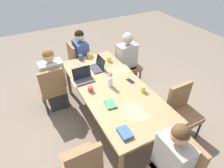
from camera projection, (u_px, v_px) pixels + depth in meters
ground_plane at (112, 118)px, 3.56m from camera, size 10.00×10.00×0.00m
dining_table at (112, 90)px, 3.16m from camera, size 2.28×1.03×0.73m
chair_head_left_left_near at (78, 61)px, 4.25m from camera, size 0.44×0.44×0.90m
person_head_left_left_near at (82, 60)px, 4.22m from camera, size 0.40×0.36×1.19m
chair_head_right_left_mid at (178, 168)px, 2.25m from camera, size 0.44×0.44×0.90m
person_head_right_left_mid at (170, 165)px, 2.25m from camera, size 0.40×0.36×1.19m
chair_near_left_far at (52, 87)px, 3.49m from camera, size 0.44×0.44×0.90m
person_near_left_far at (54, 83)px, 3.55m from camera, size 0.36×0.40×1.19m
chair_far_right_near at (127, 62)px, 4.21m from camera, size 0.44×0.44×0.90m
person_far_right_near at (126, 63)px, 4.11m from camera, size 0.36×0.40×1.19m
chair_far_right_mid at (182, 109)px, 3.04m from camera, size 0.44×0.44×0.90m
chair_near_right_far at (82, 164)px, 2.30m from camera, size 0.44×0.44×0.90m
flower_vase at (110, 79)px, 3.05m from camera, size 0.08×0.08×0.27m
placemat_head_left_left_near at (95, 68)px, 3.58m from camera, size 0.37×0.27×0.00m
placemat_head_right_left_mid at (135, 112)px, 2.66m from camera, size 0.37×0.28×0.00m
placemat_near_left_far at (83, 80)px, 3.26m from camera, size 0.26×0.36×0.00m
placemat_far_right_near at (120, 70)px, 3.52m from camera, size 0.29×0.38×0.00m
laptop_near_left_far at (83, 78)px, 3.24m from camera, size 0.22×0.32×0.21m
laptop_head_left_left_near at (98, 66)px, 3.54m from camera, size 0.32×0.22×0.21m
coffee_mug_near_left at (89, 55)px, 3.87m from camera, size 0.08×0.08×0.10m
coffee_mug_near_right at (91, 89)px, 3.00m from camera, size 0.08×0.08×0.08m
coffee_mug_centre_left at (143, 89)px, 2.99m from camera, size 0.08×0.08×0.10m
coffee_mug_centre_right at (81, 57)px, 3.79m from camera, size 0.08×0.08×0.10m
coffee_mug_far_left at (109, 59)px, 3.75m from camera, size 0.08×0.08×0.09m
book_red_cover at (125, 133)px, 2.35m from camera, size 0.20×0.15×0.04m
book_blue_cover at (110, 104)px, 2.77m from camera, size 0.22×0.17×0.03m
phone_black at (130, 81)px, 3.24m from camera, size 0.16×0.09×0.01m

